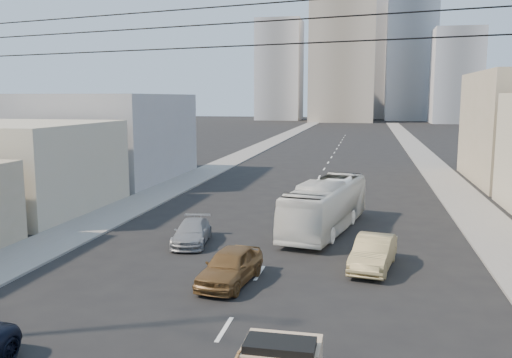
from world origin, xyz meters
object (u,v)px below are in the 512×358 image
(sedan_brown, at_px, (230,266))
(sedan_grey, at_px, (192,232))
(city_bus, at_px, (326,206))
(sedan_tan, at_px, (373,253))

(sedan_brown, relative_size, sedan_grey, 1.04)
(sedan_brown, bearing_deg, city_bus, 79.50)
(city_bus, bearing_deg, sedan_grey, -135.66)
(city_bus, bearing_deg, sedan_tan, -57.04)
(sedan_brown, height_order, sedan_tan, sedan_brown)
(city_bus, relative_size, sedan_grey, 2.49)
(sedan_tan, relative_size, sedan_grey, 1.06)
(sedan_tan, bearing_deg, city_bus, 121.45)
(sedan_grey, bearing_deg, sedan_tan, -22.84)
(city_bus, relative_size, sedan_brown, 2.40)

